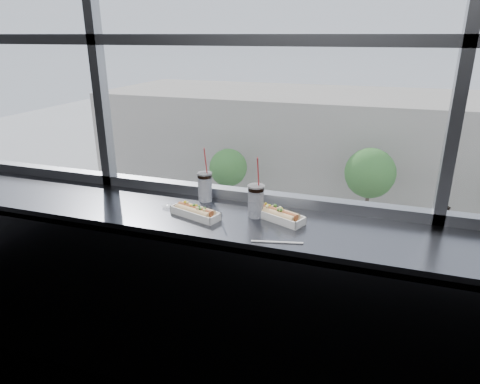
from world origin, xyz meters
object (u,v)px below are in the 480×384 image
(hotdog_tray_left, at_px, (195,212))
(soda_cup_left, at_px, (205,185))
(car_far_a, at_px, (197,208))
(pedestrian_a, at_px, (264,203))
(car_near_c, at_px, (368,304))
(car_near_b, at_px, (240,281))
(car_near_a, at_px, (90,253))
(tree_center, at_px, (370,173))
(hotdog_tray_right, at_px, (278,215))
(car_far_b, at_px, (383,233))
(loose_straw, at_px, (277,242))
(wrapper, at_px, (169,206))
(soda_cup_right, at_px, (256,199))
(tree_left, at_px, (228,168))
(pedestrian_c, at_px, (446,216))

(hotdog_tray_left, bearing_deg, soda_cup_left, 117.64)
(car_far_a, xyz_separation_m, pedestrian_a, (4.25, 2.84, -0.18))
(hotdog_tray_left, distance_m, pedestrian_a, 30.16)
(car_near_c, relative_size, pedestrian_a, 2.84)
(car_near_b, distance_m, pedestrian_a, 10.98)
(soda_cup_left, xyz_separation_m, car_near_b, (-5.16, 16.09, -11.20))
(car_near_a, xyz_separation_m, tree_center, (14.99, 12.00, 2.80))
(hotdog_tray_left, distance_m, hotdog_tray_right, 0.44)
(soda_cup_left, height_order, pedestrian_a, soda_cup_left)
(car_far_b, height_order, pedestrian_a, car_far_b)
(hotdog_tray_right, height_order, loose_straw, hotdog_tray_right)
(hotdog_tray_left, bearing_deg, car_far_a, 132.37)
(wrapper, bearing_deg, car_near_b, 107.11)
(car_near_c, relative_size, tree_center, 1.00)
(tree_center, bearing_deg, car_far_b, -72.97)
(soda_cup_right, height_order, tree_center, soda_cup_right)
(car_far_a, height_order, car_far_b, car_far_a)
(car_near_b, bearing_deg, car_far_b, -36.97)
(car_far_b, bearing_deg, loose_straw, -178.41)
(hotdog_tray_right, height_order, soda_cup_left, soda_cup_left)
(car_far_a, bearing_deg, car_near_c, -117.71)
(hotdog_tray_left, bearing_deg, wrapper, 179.19)
(car_near_c, distance_m, tree_left, 16.72)
(car_near_b, bearing_deg, car_near_c, -86.17)
(tree_center, bearing_deg, wrapper, -91.36)
(car_near_a, bearing_deg, hotdog_tray_right, -134.14)
(car_far_a, bearing_deg, tree_left, -8.45)
(car_near_c, height_order, pedestrian_a, pedestrian_a)
(loose_straw, bearing_deg, wrapper, 148.38)
(car_far_a, distance_m, car_near_c, 14.76)
(car_far_a, height_order, pedestrian_c, car_far_a)
(car_near_a, bearing_deg, car_far_b, -60.50)
(loose_straw, distance_m, car_far_a, 29.24)
(pedestrian_a, bearing_deg, hotdog_tray_left, 104.31)
(car_near_a, bearing_deg, car_near_b, -86.77)
(car_far_a, xyz_separation_m, pedestrian_c, (17.05, 4.24, -0.05))
(car_near_c, bearing_deg, hotdog_tray_left, 171.49)
(hotdog_tray_right, xyz_separation_m, loose_straw, (0.06, -0.26, -0.03))
(car_far_b, xyz_separation_m, tree_center, (-1.22, 4.00, 2.67))
(pedestrian_c, bearing_deg, tree_left, 90.86)
(loose_straw, relative_size, tree_left, 0.05)
(loose_straw, distance_m, car_near_a, 24.91)
(hotdog_tray_right, relative_size, soda_cup_left, 0.95)
(tree_center, bearing_deg, tree_left, 180.00)
(tree_center, bearing_deg, soda_cup_left, -91.07)
(wrapper, height_order, car_near_a, wrapper)
(hotdog_tray_left, bearing_deg, car_near_c, 103.40)
(car_far_a, bearing_deg, hotdog_tray_left, -150.22)
(hotdog_tray_left, relative_size, pedestrian_a, 0.15)
(car_near_b, distance_m, tree_center, 13.57)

